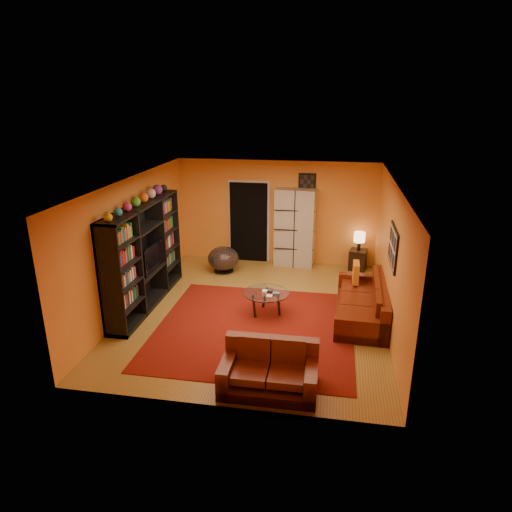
% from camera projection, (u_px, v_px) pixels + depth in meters
% --- Properties ---
extents(floor, '(6.00, 6.00, 0.00)m').
position_uv_depth(floor, '(256.00, 311.00, 9.14)').
color(floor, olive).
rests_on(floor, ground).
extents(ceiling, '(6.00, 6.00, 0.00)m').
position_uv_depth(ceiling, '(256.00, 182.00, 8.27)').
color(ceiling, white).
rests_on(ceiling, wall_back).
extents(wall_back, '(6.00, 0.00, 6.00)m').
position_uv_depth(wall_back, '(276.00, 212.00, 11.49)').
color(wall_back, orange).
rests_on(wall_back, floor).
extents(wall_front, '(6.00, 0.00, 6.00)m').
position_uv_depth(wall_front, '(216.00, 323.00, 5.92)').
color(wall_front, orange).
rests_on(wall_front, floor).
extents(wall_left, '(0.00, 6.00, 6.00)m').
position_uv_depth(wall_left, '(133.00, 243.00, 9.11)').
color(wall_left, orange).
rests_on(wall_left, floor).
extents(wall_right, '(0.00, 6.00, 6.00)m').
position_uv_depth(wall_right, '(391.00, 257.00, 8.30)').
color(wall_right, orange).
rests_on(wall_right, floor).
extents(rug, '(3.60, 3.60, 0.01)m').
position_uv_depth(rug, '(255.00, 328.00, 8.47)').
color(rug, '#5B0F0A').
rests_on(rug, floor).
extents(doorway, '(0.95, 0.10, 2.04)m').
position_uv_depth(doorway, '(249.00, 222.00, 11.66)').
color(doorway, black).
rests_on(doorway, floor).
extents(wall_art_right, '(0.03, 1.00, 0.70)m').
position_uv_depth(wall_art_right, '(393.00, 247.00, 7.93)').
color(wall_art_right, black).
rests_on(wall_art_right, wall_right).
extents(wall_art_back, '(0.42, 0.03, 0.52)m').
position_uv_depth(wall_art_back, '(307.00, 184.00, 11.11)').
color(wall_art_back, black).
rests_on(wall_art_back, wall_back).
extents(entertainment_unit, '(0.45, 3.00, 2.10)m').
position_uv_depth(entertainment_unit, '(144.00, 256.00, 9.16)').
color(entertainment_unit, black).
rests_on(entertainment_unit, floor).
extents(tv, '(0.94, 0.12, 0.54)m').
position_uv_depth(tv, '(149.00, 257.00, 9.25)').
color(tv, black).
rests_on(tv, entertainment_unit).
extents(sofa, '(1.02, 2.33, 0.85)m').
position_uv_depth(sofa, '(366.00, 303.00, 8.84)').
color(sofa, '#4F160A').
rests_on(sofa, rug).
extents(loveseat, '(1.41, 0.85, 0.85)m').
position_uv_depth(loveseat, '(270.00, 370.00, 6.70)').
color(loveseat, '#4F160A').
rests_on(loveseat, rug).
extents(throw_pillow, '(0.12, 0.42, 0.42)m').
position_uv_depth(throw_pillow, '(356.00, 272.00, 9.43)').
color(throw_pillow, orange).
rests_on(throw_pillow, sofa).
extents(coffee_table, '(0.90, 0.90, 0.45)m').
position_uv_depth(coffee_table, '(266.00, 295.00, 8.91)').
color(coffee_table, silver).
rests_on(coffee_table, floor).
extents(storage_cabinet, '(1.01, 0.53, 1.95)m').
position_uv_depth(storage_cabinet, '(295.00, 228.00, 11.34)').
color(storage_cabinet, '#B0ACA3').
rests_on(storage_cabinet, floor).
extents(bowl_chair, '(0.77, 0.77, 0.62)m').
position_uv_depth(bowl_chair, '(223.00, 259.00, 11.11)').
color(bowl_chair, black).
rests_on(bowl_chair, floor).
extents(side_table, '(0.47, 0.47, 0.50)m').
position_uv_depth(side_table, '(358.00, 260.00, 11.28)').
color(side_table, black).
rests_on(side_table, floor).
extents(table_lamp, '(0.27, 0.27, 0.45)m').
position_uv_depth(table_lamp, '(359.00, 238.00, 11.09)').
color(table_lamp, black).
rests_on(table_lamp, side_table).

